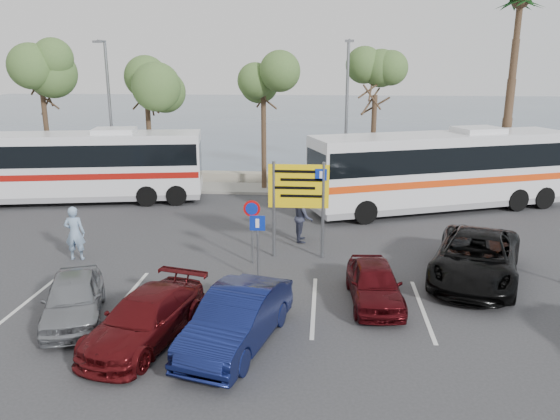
# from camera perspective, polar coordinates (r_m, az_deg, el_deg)

# --- Properties ---
(ground) EXTENTS (120.00, 120.00, 0.00)m
(ground) POSITION_cam_1_polar(r_m,az_deg,el_deg) (17.60, -1.97, -8.37)
(ground) COLOR #303032
(ground) RESTS_ON ground
(kerb_strip) EXTENTS (44.00, 2.40, 0.15)m
(kerb_strip) POSITION_cam_1_polar(r_m,az_deg,el_deg) (30.87, 1.10, 2.18)
(kerb_strip) COLOR gray
(kerb_strip) RESTS_ON ground
(seawall) EXTENTS (48.00, 0.80, 0.60)m
(seawall) POSITION_cam_1_polar(r_m,az_deg,el_deg) (32.77, 1.34, 3.35)
(seawall) COLOR gray
(seawall) RESTS_ON ground
(sea) EXTENTS (140.00, 140.00, 0.00)m
(sea) POSITION_cam_1_polar(r_m,az_deg,el_deg) (76.36, 3.44, 9.92)
(sea) COLOR #3A495D
(sea) RESTS_ON ground
(tree_far_left) EXTENTS (3.20, 3.20, 7.60)m
(tree_far_left) POSITION_cam_1_polar(r_m,az_deg,el_deg) (34.00, -23.75, 12.78)
(tree_far_left) COLOR #382619
(tree_far_left) RESTS_ON kerb_strip
(tree_left) EXTENTS (3.20, 3.20, 7.20)m
(tree_left) POSITION_cam_1_polar(r_m,az_deg,el_deg) (31.64, -13.84, 12.92)
(tree_left) COLOR #382619
(tree_left) RESTS_ON kerb_strip
(tree_mid) EXTENTS (3.20, 3.20, 8.00)m
(tree_mid) POSITION_cam_1_polar(r_m,az_deg,el_deg) (30.21, -1.76, 14.49)
(tree_mid) COLOR #382619
(tree_mid) RESTS_ON kerb_strip
(tree_right) EXTENTS (3.20, 3.20, 7.40)m
(tree_right) POSITION_cam_1_polar(r_m,az_deg,el_deg) (30.13, 9.98, 13.34)
(tree_right) COLOR #382619
(tree_right) RESTS_ON kerb_strip
(palm_tree) EXTENTS (4.80, 4.80, 11.20)m
(palm_tree) POSITION_cam_1_polar(r_m,az_deg,el_deg) (31.61, 23.80, 19.14)
(palm_tree) COLOR #382619
(palm_tree) RESTS_ON kerb_strip
(street_lamp_left) EXTENTS (0.45, 1.15, 8.01)m
(street_lamp_left) POSITION_cam_1_polar(r_m,az_deg,el_deg) (31.95, -17.41, 10.16)
(street_lamp_left) COLOR slate
(street_lamp_left) RESTS_ON kerb_strip
(street_lamp_right) EXTENTS (0.45, 1.15, 8.01)m
(street_lamp_right) POSITION_cam_1_polar(r_m,az_deg,el_deg) (29.65, 6.98, 10.39)
(street_lamp_right) COLOR slate
(street_lamp_right) RESTS_ON kerb_strip
(direction_sign) EXTENTS (2.20, 0.12, 3.60)m
(direction_sign) POSITION_cam_1_polar(r_m,az_deg,el_deg) (19.77, 1.96, 1.73)
(direction_sign) COLOR slate
(direction_sign) RESTS_ON ground
(sign_no_stop) EXTENTS (0.60, 0.08, 2.35)m
(sign_no_stop) POSITION_cam_1_polar(r_m,az_deg,el_deg) (19.36, -2.94, -1.20)
(sign_no_stop) COLOR slate
(sign_no_stop) RESTS_ON ground
(sign_parking) EXTENTS (0.50, 0.07, 2.25)m
(sign_parking) POSITION_cam_1_polar(r_m,az_deg,el_deg) (17.83, -2.35, -3.00)
(sign_parking) COLOR slate
(sign_parking) RESTS_ON ground
(lane_markings) EXTENTS (12.02, 4.20, 0.01)m
(lane_markings) POSITION_cam_1_polar(r_m,az_deg,el_deg) (16.87, -6.28, -9.54)
(lane_markings) COLOR silver
(lane_markings) RESTS_ON ground
(coach_bus_left) EXTENTS (12.47, 4.76, 3.80)m
(coach_bus_left) POSITION_cam_1_polar(r_m,az_deg,el_deg) (29.78, -20.10, 4.09)
(coach_bus_left) COLOR silver
(coach_bus_left) RESTS_ON ground
(coach_bus_right) EXTENTS (12.93, 7.11, 3.99)m
(coach_bus_right) POSITION_cam_1_polar(r_m,az_deg,el_deg) (27.57, 16.40, 3.75)
(coach_bus_right) COLOR silver
(coach_bus_right) RESTS_ON ground
(car_silver_a) EXTENTS (2.76, 4.16, 1.31)m
(car_silver_a) POSITION_cam_1_polar(r_m,az_deg,el_deg) (16.50, -20.80, -8.60)
(car_silver_a) COLOR gray
(car_silver_a) RESTS_ON ground
(car_blue) EXTENTS (2.61, 4.70, 1.47)m
(car_blue) POSITION_cam_1_polar(r_m,az_deg,el_deg) (14.18, -4.52, -11.26)
(car_blue) COLOR #0E1644
(car_blue) RESTS_ON ground
(car_maroon) EXTENTS (2.80, 4.66, 1.26)m
(car_maroon) POSITION_cam_1_polar(r_m,az_deg,el_deg) (14.78, -13.91, -10.97)
(car_maroon) COLOR #540E11
(car_maroon) RESTS_ON ground
(car_red) EXTENTS (1.71, 3.78, 1.26)m
(car_red) POSITION_cam_1_polar(r_m,az_deg,el_deg) (16.74, 9.84, -7.55)
(car_red) COLOR #44090E
(car_red) RESTS_ON ground
(suv_black) EXTENTS (4.29, 6.22, 1.58)m
(suv_black) POSITION_cam_1_polar(r_m,az_deg,el_deg) (19.26, 19.80, -4.66)
(suv_black) COLOR black
(suv_black) RESTS_ON ground
(pedestrian_near) EXTENTS (0.78, 0.56, 2.01)m
(pedestrian_near) POSITION_cam_1_polar(r_m,az_deg,el_deg) (21.26, -20.66, -2.28)
(pedestrian_near) COLOR #7F9AB9
(pedestrian_near) RESTS_ON ground
(pedestrian_far) EXTENTS (0.78, 0.99, 2.00)m
(pedestrian_far) POSITION_cam_1_polar(r_m,az_deg,el_deg) (22.00, 2.45, -0.73)
(pedestrian_far) COLOR #2E3246
(pedestrian_far) RESTS_ON ground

